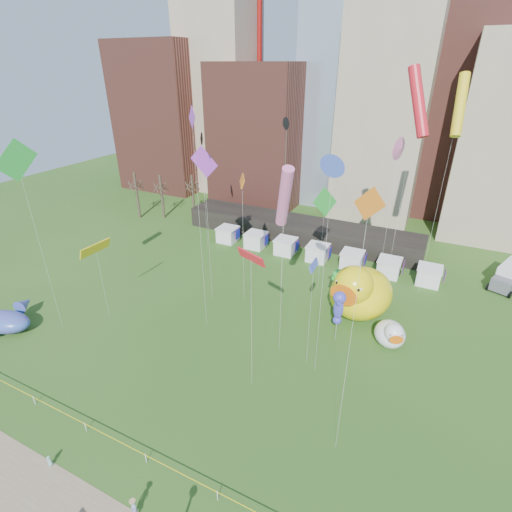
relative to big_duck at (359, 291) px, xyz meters
The scene contains 30 objects.
ground 26.63m from the big_duck, 110.71° to the right, with size 160.00×160.00×0.00m, color #274F18.
skyline 41.26m from the big_duck, 101.05° to the left, with size 101.00×23.00×68.00m.
pavilion 21.89m from the big_duck, 127.70° to the left, with size 38.00×6.00×3.20m, color black.
vendor_tents 14.17m from the big_duck, 126.46° to the left, with size 33.24×2.80×2.40m.
bare_trees 42.57m from the big_duck, 158.19° to the left, with size 8.44×6.44×8.50m.
caution_tape 26.56m from the big_duck, 110.71° to the right, with size 50.00×0.06×0.90m.
big_duck is the anchor object (origin of this frame).
small_duck 5.83m from the big_duck, 41.32° to the right, with size 4.10×4.56×3.18m.
seahorse_green 2.50m from the big_duck, behind, with size 1.67×1.88×5.61m.
seahorse_purple 5.45m from the big_duck, 100.66° to the right, with size 1.55×1.80×5.88m.
whale_inflatable 38.31m from the big_duck, 150.02° to the right, with size 6.30×7.31×2.52m.
box_truck 22.33m from the big_duck, 44.01° to the left, with size 4.63×7.04×2.81m.
woman 29.02m from the big_duck, 105.02° to the right, with size 0.55×0.36×1.51m, color white.
toddler 31.99m from the big_duck, 118.81° to the right, with size 0.31×0.23×0.91m, color white.
kite_0 19.73m from the big_duck, 50.45° to the left, with size 3.44×3.27×25.74m.
kite_1 16.57m from the big_duck, 121.83° to the right, with size 2.66×3.39×18.78m.
kite_2 19.51m from the big_duck, behind, with size 0.97×1.02×20.80m.
kite_3 35.87m from the big_duck, 150.44° to the right, with size 1.01×3.70×19.98m.
kite_4 28.56m from the big_duck, 153.17° to the right, with size 0.69×3.68×9.21m.
kite_5 12.23m from the big_duck, 104.93° to the right, with size 0.38×1.95×10.79m.
kite_6 17.54m from the big_duck, 168.86° to the right, with size 1.90×2.79×15.17m.
kite_7 24.34m from the big_duck, 148.27° to the right, with size 1.56×1.28×22.65m.
kite_8 18.28m from the big_duck, 112.61° to the right, with size 2.71×1.40×13.15m.
kite_9 15.55m from the big_duck, 75.99° to the left, with size 0.74×2.33×19.09m.
kite_10 29.69m from the big_duck, 161.90° to the left, with size 0.96×1.63×17.27m.
kite_11 10.80m from the big_duck, 145.69° to the left, with size 1.90×3.25×13.34m.
kite_12 21.32m from the big_duck, 54.27° to the left, with size 1.52×3.68×25.08m.
kite_13 19.03m from the big_duck, 98.05° to the right, with size 1.55×0.96×20.03m.
kite_14 23.29m from the big_duck, 81.69° to the right, with size 1.82×0.81×20.15m.
kite_15 21.65m from the big_duck, 165.70° to the right, with size 3.29×0.06×18.32m.
Camera 1 is at (15.09, -12.71, 25.82)m, focal length 27.00 mm.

